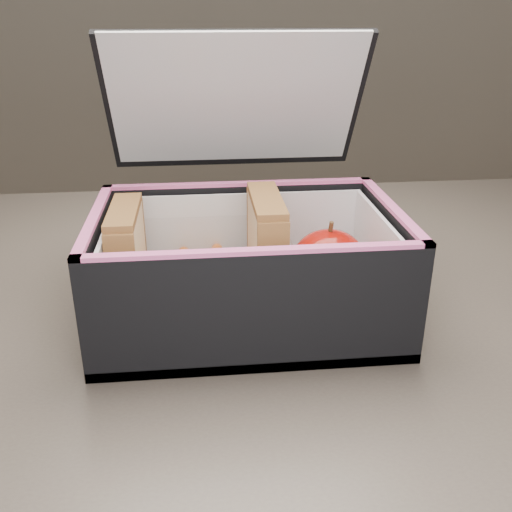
# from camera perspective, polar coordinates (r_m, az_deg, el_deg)

# --- Properties ---
(kitchen_table) EXTENTS (1.20, 0.80, 0.75)m
(kitchen_table) POSITION_cam_1_polar(r_m,az_deg,el_deg) (0.70, 4.17, -9.81)
(kitchen_table) COLOR brown
(kitchen_table) RESTS_ON ground
(lunch_bag) EXTENTS (0.30, 0.30, 0.28)m
(lunch_bag) POSITION_cam_1_polar(r_m,az_deg,el_deg) (0.57, -0.95, -0.26)
(lunch_bag) COLOR black
(lunch_bag) RESTS_ON kitchen_table
(plastic_tub) EXTENTS (0.18, 0.13, 0.07)m
(plastic_tub) POSITION_cam_1_polar(r_m,az_deg,el_deg) (0.57, -5.75, -1.80)
(plastic_tub) COLOR white
(plastic_tub) RESTS_ON lunch_bag
(sandwich_left) EXTENTS (0.03, 0.10, 0.11)m
(sandwich_left) POSITION_cam_1_polar(r_m,az_deg,el_deg) (0.57, -12.67, -0.38)
(sandwich_left) COLOR beige
(sandwich_left) RESTS_ON plastic_tub
(sandwich_right) EXTENTS (0.03, 0.10, 0.11)m
(sandwich_right) POSITION_cam_1_polar(r_m,az_deg,el_deg) (0.57, 1.02, 0.50)
(sandwich_right) COLOR beige
(sandwich_right) RESTS_ON plastic_tub
(carrot_sticks) EXTENTS (0.06, 0.16, 0.03)m
(carrot_sticks) POSITION_cam_1_polar(r_m,az_deg,el_deg) (0.58, -6.50, -3.54)
(carrot_sticks) COLOR #D9521A
(carrot_sticks) RESTS_ON plastic_tub
(paper_napkin) EXTENTS (0.09, 0.09, 0.01)m
(paper_napkin) POSITION_cam_1_polar(r_m,az_deg,el_deg) (0.60, 6.91, -4.02)
(paper_napkin) COLOR white
(paper_napkin) RESTS_ON lunch_bag
(red_apple) EXTENTS (0.09, 0.09, 0.08)m
(red_apple) POSITION_cam_1_polar(r_m,az_deg,el_deg) (0.58, 7.29, -0.82)
(red_apple) COLOR #8F0A00
(red_apple) RESTS_ON paper_napkin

